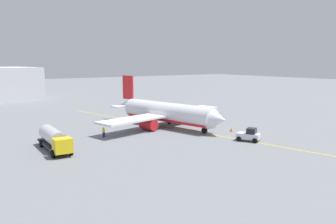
# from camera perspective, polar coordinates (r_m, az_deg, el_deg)

# --- Properties ---
(ground_plane) EXTENTS (400.00, 400.00, 0.00)m
(ground_plane) POSITION_cam_1_polar(r_m,az_deg,el_deg) (67.79, -0.00, -2.51)
(ground_plane) COLOR slate
(airplane) EXTENTS (28.34, 30.80, 9.87)m
(airplane) POSITION_cam_1_polar(r_m,az_deg,el_deg) (67.62, -0.28, -0.17)
(airplane) COLOR white
(airplane) RESTS_ON ground
(fuel_tanker) EXTENTS (10.89, 3.10, 3.15)m
(fuel_tanker) POSITION_cam_1_polar(r_m,az_deg,el_deg) (52.55, -18.60, -4.30)
(fuel_tanker) COLOR #2D2D33
(fuel_tanker) RESTS_ON ground
(pushback_tug) EXTENTS (4.12, 3.60, 2.20)m
(pushback_tug) POSITION_cam_1_polar(r_m,az_deg,el_deg) (57.25, 13.48, -3.79)
(pushback_tug) COLOR silver
(pushback_tug) RESTS_ON ground
(refueling_worker) EXTENTS (0.57, 0.44, 1.71)m
(refueling_worker) POSITION_cam_1_polar(r_m,az_deg,el_deg) (59.73, -10.77, -3.38)
(refueling_worker) COLOR navy
(refueling_worker) RESTS_ON ground
(safety_cone_nose) EXTENTS (0.63, 0.63, 0.70)m
(safety_cone_nose) POSITION_cam_1_polar(r_m,az_deg,el_deg) (64.37, 10.60, -2.94)
(safety_cone_nose) COLOR #F2590F
(safety_cone_nose) RESTS_ON ground
(distant_hangar) EXTENTS (29.02, 21.57, 10.87)m
(distant_hangar) POSITION_cam_1_polar(r_m,az_deg,el_deg) (131.79, -25.93, 4.41)
(distant_hangar) COLOR silver
(distant_hangar) RESTS_ON ground
(taxi_line_marking) EXTENTS (65.30, 14.92, 0.01)m
(taxi_line_marking) POSITION_cam_1_polar(r_m,az_deg,el_deg) (67.79, -0.00, -2.50)
(taxi_line_marking) COLOR yellow
(taxi_line_marking) RESTS_ON ground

